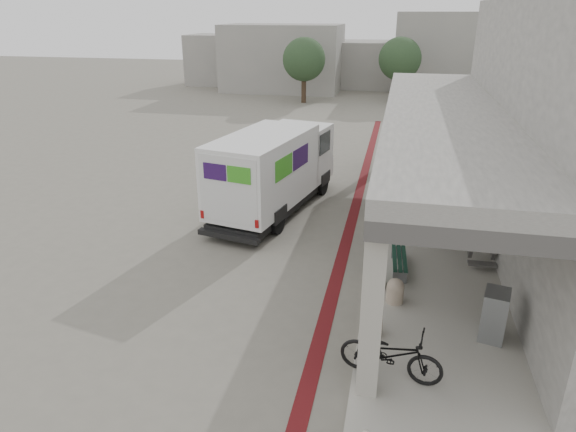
% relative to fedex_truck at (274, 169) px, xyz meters
% --- Properties ---
extents(ground, '(120.00, 120.00, 0.00)m').
position_rel_fedex_truck_xyz_m(ground, '(1.80, -5.34, -1.54)').
color(ground, '#6A655A').
rests_on(ground, ground).
extents(bike_lane_stripe, '(0.35, 40.00, 0.01)m').
position_rel_fedex_truck_xyz_m(bike_lane_stripe, '(2.80, -3.34, -1.54)').
color(bike_lane_stripe, '#571114').
rests_on(bike_lane_stripe, ground).
extents(sidewalk, '(4.40, 28.00, 0.12)m').
position_rel_fedex_truck_xyz_m(sidewalk, '(5.80, -5.34, -1.48)').
color(sidewalk, '#9F9C8F').
rests_on(sidewalk, ground).
extents(transit_building, '(7.60, 17.00, 7.00)m').
position_rel_fedex_truck_xyz_m(transit_building, '(8.63, -0.84, 1.86)').
color(transit_building, gray).
rests_on(transit_building, ground).
extents(distant_backdrop, '(28.00, 10.00, 6.50)m').
position_rel_fedex_truck_xyz_m(distant_backdrop, '(-1.05, 30.55, 1.16)').
color(distant_backdrop, gray).
rests_on(distant_backdrop, ground).
extents(tree_left, '(3.20, 3.20, 4.80)m').
position_rel_fedex_truck_xyz_m(tree_left, '(-3.20, 22.66, 1.64)').
color(tree_left, '#38281C').
rests_on(tree_left, ground).
extents(tree_mid, '(3.20, 3.20, 4.80)m').
position_rel_fedex_truck_xyz_m(tree_mid, '(3.80, 24.66, 1.64)').
color(tree_mid, '#38281C').
rests_on(tree_mid, ground).
extents(tree_right, '(3.20, 3.20, 4.80)m').
position_rel_fedex_truck_xyz_m(tree_right, '(11.80, 23.66, 1.64)').
color(tree_right, '#38281C').
rests_on(tree_right, ground).
extents(fedex_truck, '(3.37, 7.07, 2.90)m').
position_rel_fedex_truck_xyz_m(fedex_truck, '(0.00, 0.00, 0.00)').
color(fedex_truck, black).
rests_on(fedex_truck, ground).
extents(bench, '(0.45, 1.71, 0.40)m').
position_rel_fedex_truck_xyz_m(bench, '(4.40, -3.89, -1.14)').
color(bench, slate).
rests_on(bench, sidewalk).
extents(bollard_near, '(0.41, 0.41, 0.62)m').
position_rel_fedex_truck_xyz_m(bollard_near, '(4.32, -5.58, -1.11)').
color(bollard_near, '#9F8E79').
rests_on(bollard_near, sidewalk).
extents(bollard_far, '(0.40, 0.40, 0.61)m').
position_rel_fedex_truck_xyz_m(bollard_far, '(3.90, -7.02, -1.12)').
color(bollard_far, tan).
rests_on(bollard_far, sidewalk).
extents(utility_cabinet, '(0.63, 0.76, 1.10)m').
position_rel_fedex_truck_xyz_m(utility_cabinet, '(6.39, -6.60, -0.87)').
color(utility_cabinet, gray).
rests_on(utility_cabinet, sidewalk).
extents(bicycle_black, '(2.04, 0.99, 1.03)m').
position_rel_fedex_truck_xyz_m(bicycle_black, '(4.30, -8.35, -0.91)').
color(bicycle_black, black).
rests_on(bicycle_black, sidewalk).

